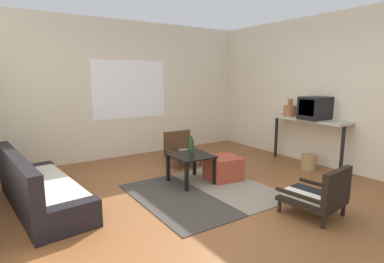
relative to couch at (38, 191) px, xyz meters
The scene contains 14 objects.
ground_plane 2.34m from the couch, 30.70° to the right, with size 7.80×7.80×0.00m, color brown.
far_wall_with_window 2.97m from the couch, 43.04° to the left, with size 5.60×0.13×2.70m.
side_wall_right 4.88m from the couch, 10.80° to the right, with size 0.12×6.60×2.70m, color beige.
area_rug 2.16m from the couch, 19.96° to the right, with size 1.84×1.83×0.01m.
couch is the anchor object (origin of this frame).
coffee_table 2.10m from the couch, ahead, with size 0.58×0.62×0.45m.
armchair_by_window 2.59m from the couch, 14.69° to the left, with size 0.56×0.55×0.60m.
armchair_striped_foreground 3.41m from the couch, 37.75° to the right, with size 0.64×0.69×0.61m.
ottoman_orange 2.64m from the couch, ahead, with size 0.49×0.49×0.37m, color #993D28.
console_shelf 4.46m from the couch, ahead, with size 0.45×1.52×0.87m.
crt_television 4.53m from the couch, 10.56° to the right, with size 0.55×0.39×0.40m.
clay_vase 4.45m from the couch, ahead, with size 0.24×0.24×0.32m.
glass_bottle 2.18m from the couch, ahead, with size 0.07×0.07×0.27m.
wicker_basket 4.28m from the couch, 11.98° to the right, with size 0.27×0.27×0.27m, color #9E7A4C.
Camera 1 is at (-2.42, -2.90, 1.63)m, focal length 28.75 mm.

